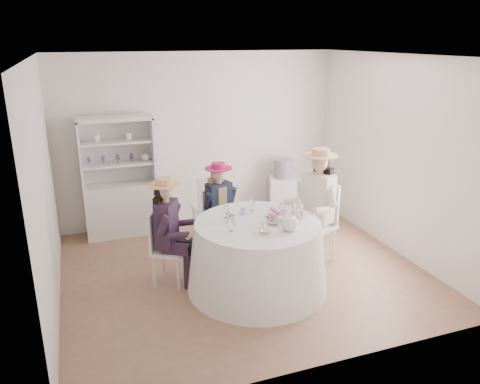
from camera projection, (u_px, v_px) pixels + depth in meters
name	position (u px, v px, depth m)	size (l,w,h in m)	color
ground	(243.00, 270.00, 6.12)	(4.50, 4.50, 0.00)	#865E43
ceiling	(243.00, 56.00, 5.26)	(4.50, 4.50, 0.00)	white
wall_back	(200.00, 139.00, 7.48)	(4.50, 4.50, 0.00)	white
wall_front	(324.00, 233.00, 3.91)	(4.50, 4.50, 0.00)	white
wall_left	(44.00, 191.00, 4.97)	(4.50, 4.50, 0.00)	white
wall_right	(397.00, 156.00, 6.41)	(4.50, 4.50, 0.00)	white
tea_table	(257.00, 256.00, 5.58)	(1.68, 1.68, 0.85)	white
hutch	(121.00, 194.00, 7.07)	(1.18, 0.66, 1.82)	silver
side_table	(282.00, 196.00, 7.92)	(0.43, 0.43, 0.67)	silver
hatbox	(283.00, 168.00, 7.76)	(0.31, 0.31, 0.31)	black
guest_left	(169.00, 226.00, 5.58)	(0.58, 0.53, 1.35)	silver
guest_mid	(220.00, 204.00, 6.38)	(0.49, 0.53, 1.31)	silver
guest_right	(317.00, 200.00, 6.10)	(0.66, 0.60, 1.56)	silver
spare_chair	(209.00, 205.00, 6.94)	(0.43, 0.43, 1.00)	silver
teacup_a	(231.00, 219.00, 5.44)	(0.09, 0.09, 0.07)	white
teacup_b	(243.00, 212.00, 5.68)	(0.07, 0.07, 0.06)	white
teacup_c	(277.00, 214.00, 5.61)	(0.08, 0.08, 0.06)	white
flower_bowl	(275.00, 221.00, 5.40)	(0.22, 0.22, 0.05)	white
flower_arrangement	(277.00, 215.00, 5.41)	(0.20, 0.20, 0.08)	pink
table_teapot	(290.00, 223.00, 5.19)	(0.27, 0.19, 0.20)	white
sandwich_plate	(264.00, 232.00, 5.14)	(0.24, 0.24, 0.05)	white
cupcake_stand	(297.00, 211.00, 5.57)	(0.22, 0.22, 0.21)	white
stemware_set	(258.00, 216.00, 5.42)	(0.82, 0.85, 0.15)	white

